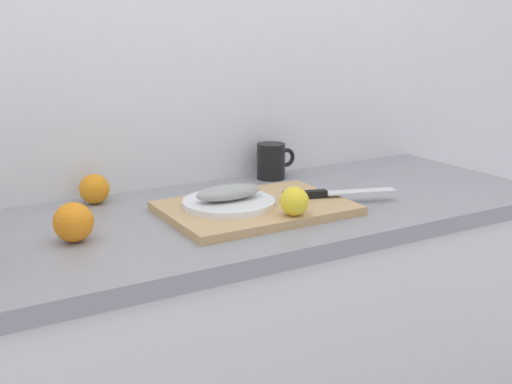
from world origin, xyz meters
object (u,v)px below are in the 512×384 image
cutting_board (256,208)px  fish_fillet (229,192)px  lemon_0 (294,201)px  white_plate (229,203)px  chef_knife (326,193)px  coffee_mug_0 (272,161)px

cutting_board → fish_fillet: 0.08m
cutting_board → lemon_0: size_ratio=6.60×
white_plate → lemon_0: lemon_0 is taller
cutting_board → chef_knife: 0.18m
fish_fillet → chef_knife: fish_fillet is taller
cutting_board → white_plate: white_plate is taller
white_plate → fish_fillet: fish_fillet is taller
chef_knife → lemon_0: (-0.15, -0.09, 0.02)m
white_plate → lemon_0: 0.17m
white_plate → lemon_0: size_ratio=3.34×
cutting_board → chef_knife: chef_knife is taller
white_plate → fish_fillet: 0.03m
lemon_0 → coffee_mug_0: size_ratio=0.54×
fish_fillet → lemon_0: size_ratio=2.50×
white_plate → chef_knife: 0.25m
lemon_0 → cutting_board: bearing=103.6°
chef_knife → lemon_0: bearing=-132.1°
fish_fillet → lemon_0: bearing=-56.7°
lemon_0 → coffee_mug_0: bearing=65.3°
chef_knife → cutting_board: bearing=-172.3°
white_plate → chef_knife: chef_knife is taller
cutting_board → chef_knife: size_ratio=1.52×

